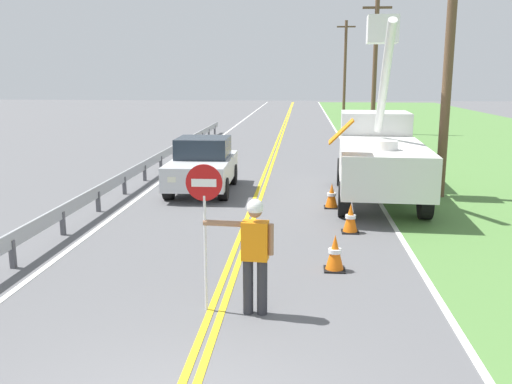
% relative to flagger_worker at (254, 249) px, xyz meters
% --- Properties ---
extents(centerline_yellow_left, '(0.11, 110.00, 0.01)m').
position_rel_flagger_worker_xyz_m(centerline_yellow_left, '(-0.70, 16.83, -1.04)').
color(centerline_yellow_left, yellow).
rests_on(centerline_yellow_left, ground).
extents(centerline_yellow_right, '(0.11, 110.00, 0.01)m').
position_rel_flagger_worker_xyz_m(centerline_yellow_right, '(-0.52, 16.83, -1.04)').
color(centerline_yellow_right, yellow).
rests_on(centerline_yellow_right, ground).
extents(edge_line_right, '(0.12, 110.00, 0.01)m').
position_rel_flagger_worker_xyz_m(edge_line_right, '(2.99, 16.83, -1.04)').
color(edge_line_right, silver).
rests_on(edge_line_right, ground).
extents(edge_line_left, '(0.12, 110.00, 0.01)m').
position_rel_flagger_worker_xyz_m(edge_line_left, '(-4.21, 16.83, -1.04)').
color(edge_line_left, silver).
rests_on(edge_line_left, ground).
extents(flagger_worker, '(1.09, 0.27, 1.83)m').
position_rel_flagger_worker_xyz_m(flagger_worker, '(0.00, 0.00, 0.00)').
color(flagger_worker, '#2D2D33').
rests_on(flagger_worker, ground).
extents(stop_sign_paddle, '(0.56, 0.04, 2.33)m').
position_rel_flagger_worker_xyz_m(stop_sign_paddle, '(-0.77, 0.07, 0.66)').
color(stop_sign_paddle, silver).
rests_on(stop_sign_paddle, ground).
extents(utility_bucket_truck, '(2.98, 6.92, 5.38)m').
position_rel_flagger_worker_xyz_m(utility_bucket_truck, '(3.00, 8.81, 0.37)').
color(utility_bucket_truck, silver).
rests_on(utility_bucket_truck, ground).
extents(oncoming_sedan_nearest, '(1.97, 4.14, 1.70)m').
position_rel_flagger_worker_xyz_m(oncoming_sedan_nearest, '(-2.45, 9.28, -0.21)').
color(oncoming_sedan_nearest, silver).
rests_on(oncoming_sedan_nearest, ground).
extents(utility_pole_near, '(1.80, 0.28, 8.73)m').
position_rel_flagger_worker_xyz_m(utility_pole_near, '(4.93, 9.01, 3.50)').
color(utility_pole_near, brown).
rests_on(utility_pole_near, ground).
extents(utility_pole_mid, '(1.80, 0.28, 8.36)m').
position_rel_flagger_worker_xyz_m(utility_pole_mid, '(5.22, 28.32, 3.32)').
color(utility_pole_mid, brown).
rests_on(utility_pole_mid, ground).
extents(utility_pole_far, '(1.80, 0.28, 8.91)m').
position_rel_flagger_worker_xyz_m(utility_pole_far, '(4.84, 48.49, 3.60)').
color(utility_pole_far, brown).
rests_on(utility_pole_far, ground).
extents(traffic_cone_lead, '(0.40, 0.40, 0.70)m').
position_rel_flagger_worker_xyz_m(traffic_cone_lead, '(1.35, 2.09, -0.71)').
color(traffic_cone_lead, orange).
rests_on(traffic_cone_lead, ground).
extents(traffic_cone_mid, '(0.40, 0.40, 0.70)m').
position_rel_flagger_worker_xyz_m(traffic_cone_mid, '(1.87, 4.75, -0.71)').
color(traffic_cone_mid, orange).
rests_on(traffic_cone_mid, ground).
extents(traffic_cone_tail, '(0.40, 0.40, 0.70)m').
position_rel_flagger_worker_xyz_m(traffic_cone_tail, '(1.55, 7.24, -0.71)').
color(traffic_cone_tail, orange).
rests_on(traffic_cone_tail, ground).
extents(guardrail_left_shoulder, '(0.10, 32.00, 0.71)m').
position_rel_flagger_worker_xyz_m(guardrail_left_shoulder, '(-4.81, 12.00, -0.53)').
color(guardrail_left_shoulder, '#9EA0A3').
rests_on(guardrail_left_shoulder, ground).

